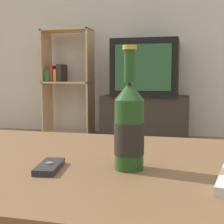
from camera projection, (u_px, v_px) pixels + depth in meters
name	position (u px, v px, depth m)	size (l,w,h in m)	color
back_wall	(165.00, 25.00, 3.66)	(8.00, 0.05, 2.60)	beige
coffee_table	(83.00, 183.00, 0.84)	(1.27, 0.72, 0.48)	brown
tv_stand	(145.00, 117.00, 3.53)	(0.95, 0.46, 0.49)	#28231E
television	(146.00, 68.00, 3.46)	(0.71, 0.54, 0.61)	black
bookshelf	(66.00, 81.00, 3.80)	(0.59, 0.30, 1.26)	tan
beer_bottle	(129.00, 127.00, 0.73)	(0.07, 0.07, 0.29)	#1E4219
cell_phone	(49.00, 167.00, 0.73)	(0.06, 0.12, 0.02)	#232328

